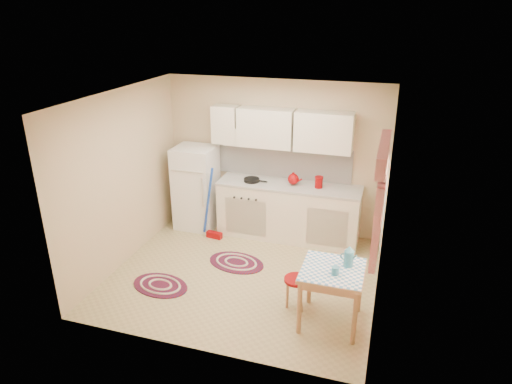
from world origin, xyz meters
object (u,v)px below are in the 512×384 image
at_px(fridge, 196,188).
at_px(stool, 296,293).
at_px(base_cabinets, 288,212).
at_px(table, 331,296).

xyz_separation_m(fridge, stool, (2.12, -1.78, -0.49)).
relative_size(fridge, stool, 3.33).
relative_size(fridge, base_cabinets, 0.62).
distance_m(base_cabinets, stool, 1.92).
distance_m(fridge, base_cabinets, 1.60).
bearing_deg(fridge, stool, -39.90).
xyz_separation_m(base_cabinets, table, (0.99, -1.98, -0.08)).
distance_m(base_cabinets, table, 2.22).
bearing_deg(fridge, table, -36.95).
relative_size(base_cabinets, table, 3.12).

